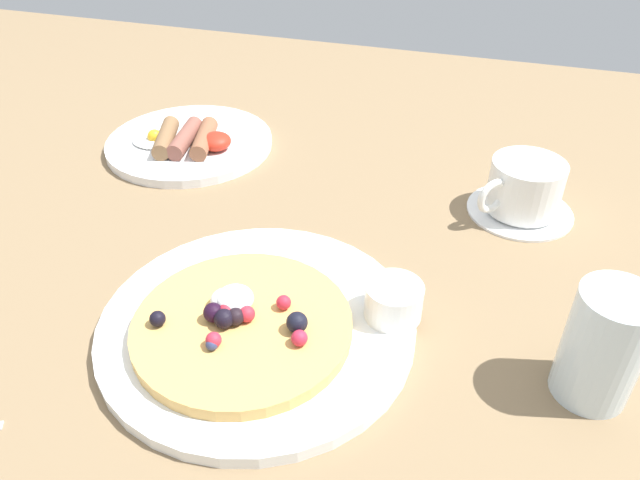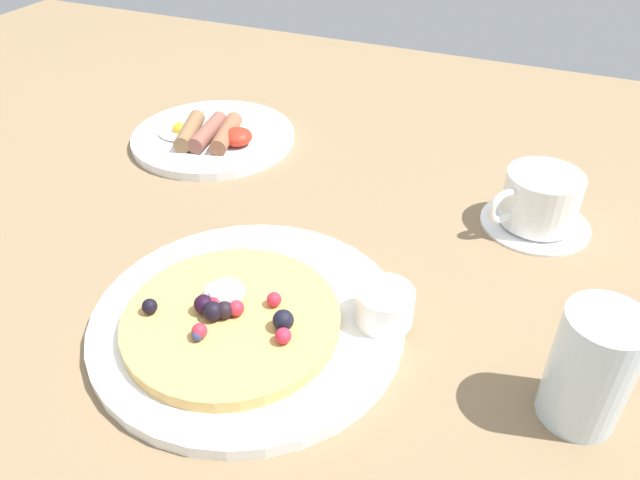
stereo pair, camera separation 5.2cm
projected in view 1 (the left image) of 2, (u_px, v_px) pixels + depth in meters
ground_plane at (247, 293)px, 62.00cm from camera, size 192.56×147.55×3.00cm
pancake_plate at (257, 324)px, 55.28cm from camera, size 28.92×28.92×1.26cm
pancake_with_berries at (242, 324)px, 53.25cm from camera, size 19.56×19.56×3.34cm
syrup_ramekin at (394, 300)px, 54.40cm from camera, size 5.29×5.29×3.40cm
breakfast_plate at (190, 143)px, 84.41cm from camera, size 22.98×22.98×1.23cm
fried_breakfast at (186, 139)px, 81.80cm from camera, size 14.26×10.63×2.48cm
coffee_saucer at (520, 210)px, 71.20cm from camera, size 12.27×12.27×0.63cm
coffee_cup at (524, 185)px, 69.10cm from camera, size 9.35×9.91×6.02cm
water_glass at (603, 346)px, 46.94cm from camera, size 6.15×6.15×10.33cm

